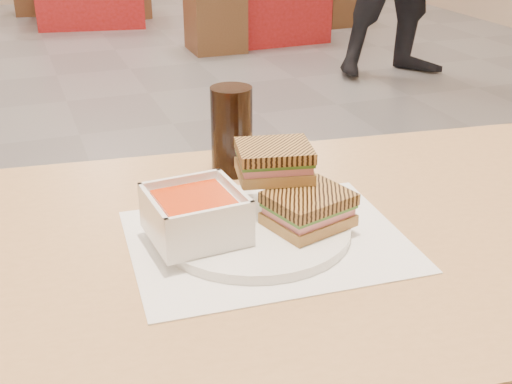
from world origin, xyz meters
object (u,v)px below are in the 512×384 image
object	(u,v)px
plate	(254,229)
cola_glass	(232,131)
bg_chair_1r	(341,2)
main_table	(284,301)
bg_chair_1l	(215,21)
panini_lower	(309,209)
soup_bowl	(195,216)

from	to	relation	value
plate	cola_glass	size ratio (longest dim) A/B	1.81
plate	bg_chair_1r	world-z (taller)	plate
bg_chair_1r	main_table	bearing A→B (deg)	-118.10
bg_chair_1l	panini_lower	bearing A→B (deg)	-105.32
main_table	soup_bowl	bearing A→B (deg)	174.14
main_table	bg_chair_1l	distance (m)	4.40
soup_bowl	cola_glass	distance (m)	0.26
plate	panini_lower	bearing A→B (deg)	-20.53
panini_lower	cola_glass	bearing A→B (deg)	96.41
plate	panini_lower	xyz separation A→B (m)	(0.07, -0.03, 0.03)
main_table	cola_glass	xyz separation A→B (m)	(0.00, 0.24, 0.19)
main_table	cola_glass	size ratio (longest dim) A/B	8.43
bg_chair_1l	main_table	bearing A→B (deg)	-105.73
main_table	bg_chair_1r	size ratio (longest dim) A/B	3.12
bg_chair_1r	plate	bearing A→B (deg)	-118.56
plate	bg_chair_1r	distance (m)	5.47
panini_lower	bg_chair_1l	bearing A→B (deg)	74.68
panini_lower	cola_glass	world-z (taller)	cola_glass
soup_bowl	bg_chair_1r	xyz separation A→B (m)	(2.69, 4.79, -0.59)
plate	panini_lower	world-z (taller)	panini_lower
main_table	soup_bowl	xyz separation A→B (m)	(-0.13, 0.01, 0.16)
panini_lower	bg_chair_1l	xyz separation A→B (m)	(1.16, 4.23, -0.57)
soup_bowl	panini_lower	distance (m)	0.16
soup_bowl	panini_lower	size ratio (longest dim) A/B	1.02
main_table	soup_bowl	distance (m)	0.21
main_table	cola_glass	distance (m)	0.31
plate	soup_bowl	bearing A→B (deg)	-178.49
bg_chair_1l	bg_chair_1r	size ratio (longest dim) A/B	1.10
panini_lower	cola_glass	distance (m)	0.26
soup_bowl	bg_chair_1l	size ratio (longest dim) A/B	0.29
panini_lower	bg_chair_1l	world-z (taller)	panini_lower
main_table	plate	world-z (taller)	plate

